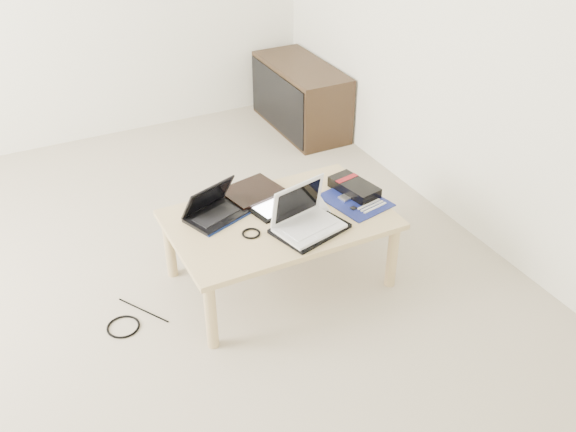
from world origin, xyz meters
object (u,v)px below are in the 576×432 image
coffee_table (280,225)px  white_laptop (305,218)px  media_cabinet (300,97)px  gpu_box (354,188)px  netbook (214,210)px

coffee_table → white_laptop: size_ratio=3.15×
white_laptop → media_cabinet: bearing=62.9°
coffee_table → gpu_box: 0.47m
media_cabinet → netbook: (-1.27, -1.48, 0.19)m
coffee_table → white_laptop: bearing=-68.3°
coffee_table → white_laptop: white_laptop is taller
netbook → coffee_table: bearing=-27.6°
media_cabinet → netbook: bearing=-130.6°
media_cabinet → coffee_table: bearing=-120.9°
media_cabinet → gpu_box: bearing=-107.9°
coffee_table → white_laptop: 0.20m
coffee_table → gpu_box: gpu_box is taller
netbook → gpu_box: (0.75, -0.12, -0.01)m
coffee_table → media_cabinet: size_ratio=1.22×
coffee_table → gpu_box: (0.46, 0.04, 0.08)m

